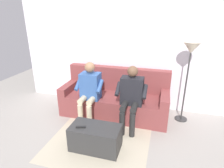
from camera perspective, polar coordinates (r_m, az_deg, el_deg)
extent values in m
plane|color=gray|center=(3.54, -2.33, -14.35)|extent=(8.00, 8.00, 0.00)
cube|color=silver|center=(4.17, 2.87, 10.64)|extent=(4.71, 0.06, 2.60)
cube|color=brown|center=(3.92, 0.37, -6.84)|extent=(1.84, 0.63, 0.44)
cube|color=brown|center=(4.16, 1.86, -1.25)|extent=(2.18, 0.18, 0.95)
cube|color=brown|center=(3.77, 15.39, -7.46)|extent=(0.17, 0.63, 0.60)
cube|color=brown|center=(4.23, -12.89, -3.96)|extent=(0.17, 0.63, 0.60)
cube|color=#2D2D2D|center=(3.09, -5.01, -15.84)|extent=(0.78, 0.41, 0.40)
cube|color=black|center=(3.46, 6.04, -2.10)|extent=(0.40, 0.23, 0.52)
sphere|color=brown|center=(3.33, 6.29, 3.84)|extent=(0.19, 0.19, 0.19)
cylinder|color=black|center=(3.36, 6.86, -6.67)|extent=(0.11, 0.37, 0.11)
cylinder|color=black|center=(3.39, 3.84, -6.32)|extent=(0.11, 0.37, 0.11)
cylinder|color=black|center=(3.34, 6.11, -12.31)|extent=(0.10, 0.10, 0.44)
cylinder|color=black|center=(3.37, 3.03, -11.90)|extent=(0.10, 0.10, 0.44)
cylinder|color=black|center=(3.34, 9.88, -2.33)|extent=(0.08, 0.27, 0.22)
cylinder|color=black|center=(3.41, 1.86, -1.49)|extent=(0.08, 0.27, 0.22)
cube|color=#335693|center=(3.69, -6.48, -0.60)|extent=(0.37, 0.27, 0.52)
sphere|color=#936B4C|center=(3.57, -6.73, 5.05)|extent=(0.20, 0.20, 0.20)
cylinder|color=#C6B793|center=(3.60, -6.01, -4.71)|extent=(0.11, 0.33, 0.11)
cylinder|color=#C6B793|center=(3.66, -8.63, -4.35)|extent=(0.11, 0.33, 0.11)
cylinder|color=#C6B793|center=(3.59, -6.83, -9.78)|extent=(0.10, 0.10, 0.44)
cylinder|color=#C6B793|center=(3.66, -9.47, -9.32)|extent=(0.10, 0.10, 0.44)
cylinder|color=#335693|center=(3.53, -3.67, -0.74)|extent=(0.08, 0.27, 0.22)
cylinder|color=#335693|center=(3.69, -10.15, -0.04)|extent=(0.08, 0.27, 0.22)
cube|color=black|center=(2.98, -9.42, -12.69)|extent=(0.15, 0.08, 0.02)
cube|color=#B7AD93|center=(3.33, -3.91, -17.00)|extent=(1.64, 1.45, 0.01)
cylinder|color=#2D2D2D|center=(4.15, 20.06, -9.83)|extent=(0.24, 0.24, 0.02)
cylinder|color=#333333|center=(3.86, 21.34, -0.74)|extent=(0.03, 0.03, 1.43)
cone|color=beige|center=(3.67, 22.86, 10.03)|extent=(0.30, 0.30, 0.20)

